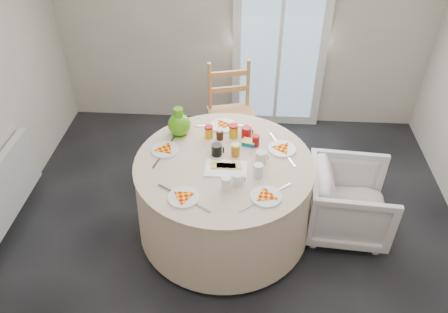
# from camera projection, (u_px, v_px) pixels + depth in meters

# --- Properties ---
(floor) EXTENTS (4.00, 4.00, 0.00)m
(floor) POSITION_uv_depth(u_px,v_px,m) (232.00, 247.00, 3.70)
(floor) COLOR black
(floor) RESTS_ON ground
(wall_back) EXTENTS (4.00, 0.02, 2.60)m
(wall_back) POSITION_uv_depth(u_px,v_px,m) (243.00, 11.00, 4.46)
(wall_back) COLOR #BCB5A3
(wall_back) RESTS_ON floor
(glass_door) EXTENTS (1.00, 0.08, 2.10)m
(glass_door) POSITION_uv_depth(u_px,v_px,m) (281.00, 37.00, 4.56)
(glass_door) COLOR silver
(glass_door) RESTS_ON floor
(radiator) EXTENTS (0.07, 1.00, 0.55)m
(radiator) POSITION_uv_depth(u_px,v_px,m) (7.00, 188.00, 3.72)
(radiator) COLOR silver
(radiator) RESTS_ON floor
(table) EXTENTS (1.46, 1.46, 0.74)m
(table) POSITION_uv_depth(u_px,v_px,m) (224.00, 196.00, 3.65)
(table) COLOR beige
(table) RESTS_ON floor
(wooden_chair) EXTENTS (0.54, 0.53, 1.02)m
(wooden_chair) POSITION_uv_depth(u_px,v_px,m) (232.00, 119.00, 4.40)
(wooden_chair) COLOR #BE6F47
(wooden_chair) RESTS_ON floor
(armchair) EXTENTS (0.67, 0.71, 0.69)m
(armchair) POSITION_uv_depth(u_px,v_px,m) (351.00, 195.00, 3.64)
(armchair) COLOR silver
(armchair) RESTS_ON floor
(place_settings) EXTENTS (1.37, 1.37, 0.02)m
(place_settings) POSITION_uv_depth(u_px,v_px,m) (224.00, 160.00, 3.40)
(place_settings) COLOR white
(place_settings) RESTS_ON table
(jar_cluster) EXTENTS (0.50, 0.39, 0.13)m
(jar_cluster) POSITION_uv_depth(u_px,v_px,m) (231.00, 134.00, 3.59)
(jar_cluster) COLOR #946316
(jar_cluster) RESTS_ON table
(butter_tub) EXTENTS (0.13, 0.10, 0.04)m
(butter_tub) POSITION_uv_depth(u_px,v_px,m) (249.00, 141.00, 3.57)
(butter_tub) COLOR #05618C
(butter_tub) RESTS_ON table
(green_pitcher) EXTENTS (0.23, 0.23, 0.25)m
(green_pitcher) POSITION_uv_depth(u_px,v_px,m) (179.00, 122.00, 3.64)
(green_pitcher) COLOR #499912
(green_pitcher) RESTS_ON table
(cheese_platter) EXTENTS (0.32, 0.21, 0.04)m
(cheese_platter) POSITION_uv_depth(u_px,v_px,m) (226.00, 167.00, 3.33)
(cheese_platter) COLOR white
(cheese_platter) RESTS_ON table
(mugs_glasses) EXTENTS (0.70, 0.70, 0.12)m
(mugs_glasses) POSITION_uv_depth(u_px,v_px,m) (239.00, 158.00, 3.35)
(mugs_glasses) COLOR gray
(mugs_glasses) RESTS_ON table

